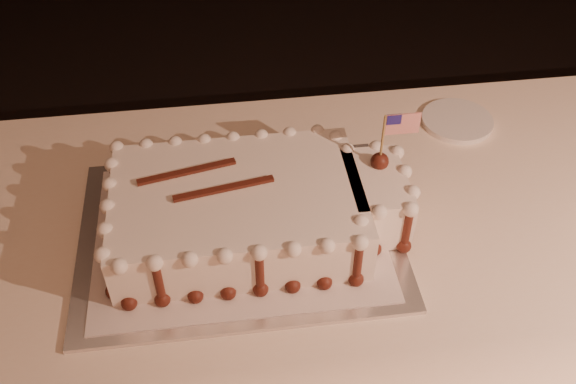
{
  "coord_description": "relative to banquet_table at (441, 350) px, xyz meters",
  "views": [
    {
      "loc": [
        -0.41,
        -0.09,
        1.52
      ],
      "look_at": [
        -0.32,
        0.63,
        0.84
      ],
      "focal_mm": 40.0,
      "sensor_mm": 36.0,
      "label": 1
    }
  ],
  "objects": [
    {
      "name": "banquet_table",
      "position": [
        0.0,
        0.0,
        0.0
      ],
      "size": [
        2.4,
        0.8,
        0.75
      ],
      "primitive_type": "cube",
      "color": "#FFE2C5",
      "rests_on": "ground"
    },
    {
      "name": "cake_board",
      "position": [
        -0.4,
        0.03,
        0.38
      ],
      "size": [
        0.52,
        0.39,
        0.01
      ],
      "primitive_type": "cube",
      "rotation": [
        0.0,
        0.0,
        -0.0
      ],
      "color": "silver",
      "rests_on": "banquet_table"
    },
    {
      "name": "doily",
      "position": [
        -0.4,
        0.03,
        0.38
      ],
      "size": [
        0.46,
        0.35,
        0.0
      ],
      "primitive_type": "cube",
      "rotation": [
        0.0,
        0.0,
        -0.0
      ],
      "color": "silver",
      "rests_on": "cake_board"
    },
    {
      "name": "sheet_cake",
      "position": [
        -0.37,
        0.03,
        0.43
      ],
      "size": [
        0.49,
        0.28,
        0.19
      ],
      "color": "white",
      "rests_on": "doily"
    },
    {
      "name": "side_plate",
      "position": [
        0.05,
        0.27,
        0.38
      ],
      "size": [
        0.14,
        0.14,
        0.01
      ],
      "primitive_type": "cylinder",
      "color": "white",
      "rests_on": "banquet_table"
    }
  ]
}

